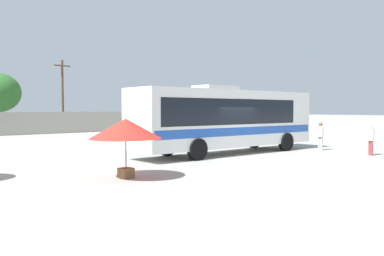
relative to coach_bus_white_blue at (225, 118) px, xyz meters
name	(u,v)px	position (x,y,z in m)	size (l,w,h in m)	color
ground_plane	(126,143)	(-0.38, 9.30, -1.94)	(300.00, 300.00, 0.00)	#A3A099
perimeter_wall	(47,123)	(-0.38, 23.70, -0.86)	(80.00, 0.30, 2.15)	#9E998C
coach_bus_white_blue	(225,118)	(0.00, 0.00, 0.00)	(11.60, 3.02, 3.64)	white
attendant_by_bus_door	(320,135)	(5.47, -2.46, -1.02)	(0.34, 0.34, 1.63)	#B7B2A8
passenger_waiting_on_apron	(371,138)	(5.09, -5.59, -1.04)	(0.45, 0.45, 1.60)	#99383D
vendor_umbrella_secondary_red	(126,129)	(-8.17, -3.02, -0.24)	(2.53, 2.53, 2.08)	gray
utility_pole_near	(63,94)	(2.37, 26.21, 2.06)	(1.80, 0.24, 7.65)	#4C3823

